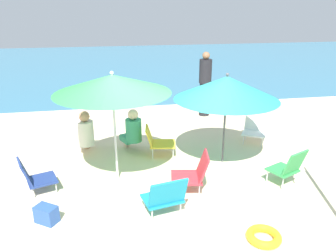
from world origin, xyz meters
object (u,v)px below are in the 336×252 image
Objects in this scene: beach_chair_a at (194,173)px; beach_chair_e at (34,176)px; beach_chair_c at (289,167)px; beach_chair_d at (255,128)px; umbrella_green at (112,84)px; person_a at (205,84)px; beach_chair_b at (157,141)px; swim_ring at (264,236)px; beach_bag at (46,214)px; person_b at (86,133)px; umbrella_teal at (227,88)px; person_c at (133,130)px; beach_chair_f at (165,196)px.

beach_chair_e is (-2.57, 0.42, -0.05)m from beach_chair_a.
beach_chair_c is 0.99× the size of beach_chair_d.
umbrella_green reaches higher than person_a.
beach_chair_a is 1.03× the size of beach_chair_e.
beach_chair_a is 1.02× the size of beach_chair_b.
swim_ring is (0.98, -2.88, -0.26)m from beach_chair_b.
beach_bag reaches higher than swim_ring.
beach_chair_d is 0.75× the size of person_b.
beach_bag is (0.30, -0.88, -0.17)m from beach_chair_e.
person_c is (-1.69, 0.82, -1.02)m from umbrella_teal.
umbrella_teal is 2.97m from person_b.
beach_chair_f is 2.41m from person_c.
person_b is at bearing 14.71° from beach_chair_f.
umbrella_green is at bearing -37.34° from beach_chair_d.
beach_chair_e is (-4.46, -1.40, -0.03)m from beach_chair_d.
umbrella_green is 1.98m from beach_chair_f.
person_c is (-2.16, -2.13, -0.41)m from person_a.
umbrella_green reaches higher than beach_chair_b.
beach_chair_d is at bearing 39.20° from umbrella_teal.
beach_chair_b is 2.11m from beach_chair_f.
person_c is at bearing -97.03° from person_b.
beach_chair_f is at bearing -132.24° from umbrella_teal.
swim_ring is (1.18, -0.78, -0.27)m from beach_chair_f.
swim_ring is (0.60, -1.38, -0.29)m from beach_chair_a.
beach_chair_b is 0.70× the size of person_c.
umbrella_green is 2.92× the size of beach_chair_b.
person_c is at bearing 154.18° from umbrella_teal.
person_a reaches higher than swim_ring.
beach_chair_c is at bearing -89.75° from beach_chair_f.
beach_chair_b is at bearing 26.04° from beach_chair_c.
person_c is at bearing 114.62° from swim_ring.
person_a is (3.88, 3.49, 0.59)m from beach_chair_e.
beach_chair_c reaches higher than beach_chair_d.
umbrella_teal reaches higher than beach_chair_c.
person_b is 2.02× the size of swim_ring.
beach_chair_c is 4.09m from person_a.
person_a is at bearing 52.13° from umbrella_green.
beach_chair_c is 3.12m from person_c.
beach_chair_b is at bearing 156.27° from umbrella_teal.
beach_chair_b is 3.05m from swim_ring.
beach_chair_d is 3.46m from swim_ring.
beach_chair_d is 1.07× the size of beach_chair_e.
person_b reaches higher than beach_chair_e.
person_c is (-0.27, 2.39, 0.15)m from beach_chair_f.
beach_chair_b is 0.38× the size of person_a.
person_a is 3.76m from person_b.
beach_chair_f reaches higher than beach_chair_b.
beach_chair_f reaches higher than beach_bag.
beach_bag is (-1.89, -1.96, -0.19)m from beach_chair_b.
beach_chair_a is 0.97× the size of beach_chair_c.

